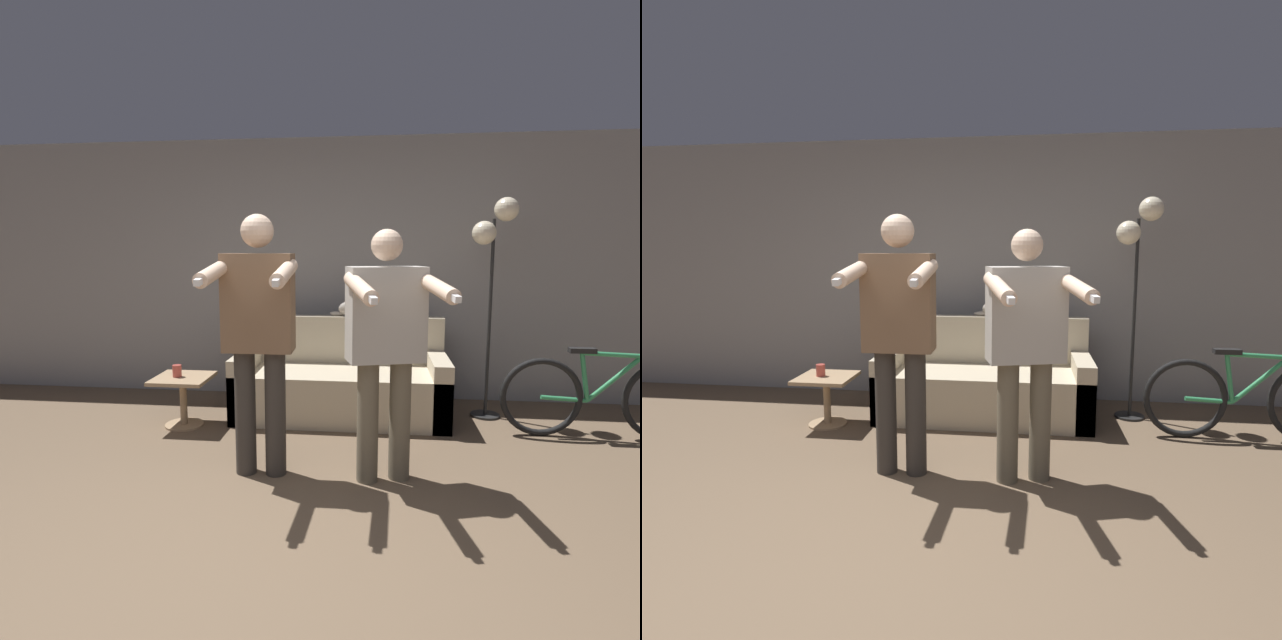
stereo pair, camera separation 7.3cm
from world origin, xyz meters
TOP-DOWN VIEW (x-y plane):
  - ground_plane at (0.00, 0.00)m, footprint 16.00×16.00m
  - wall_back at (0.00, 3.08)m, footprint 10.00×0.05m
  - couch at (0.36, 2.44)m, footprint 1.88×0.80m
  - person_left at (-0.10, 1.16)m, footprint 0.53×0.67m
  - person_right at (0.73, 1.16)m, footprint 0.67×0.77m
  - cat at (0.46, 2.73)m, footprint 0.40×0.11m
  - floor_lamp at (1.68, 2.55)m, footprint 0.39×0.26m
  - side_table at (-0.97, 2.00)m, footprint 0.47×0.47m
  - cup at (-1.01, 2.00)m, footprint 0.08×0.08m
  - bicycle at (2.47, 2.10)m, footprint 1.59×0.07m

SIDE VIEW (x-z plane):
  - ground_plane at x=0.00m, z-range 0.00..0.00m
  - couch at x=0.36m, z-range -0.15..0.72m
  - side_table at x=-0.97m, z-range 0.10..0.53m
  - bicycle at x=2.47m, z-range -0.03..0.71m
  - cup at x=-1.01m, z-range 0.43..0.54m
  - person_right at x=0.73m, z-range 0.13..1.77m
  - cat at x=0.46m, z-range 0.87..1.05m
  - person_left at x=-0.10m, z-range 0.14..1.87m
  - wall_back at x=0.00m, z-range 0.00..2.60m
  - floor_lamp at x=1.68m, z-range 0.59..2.55m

